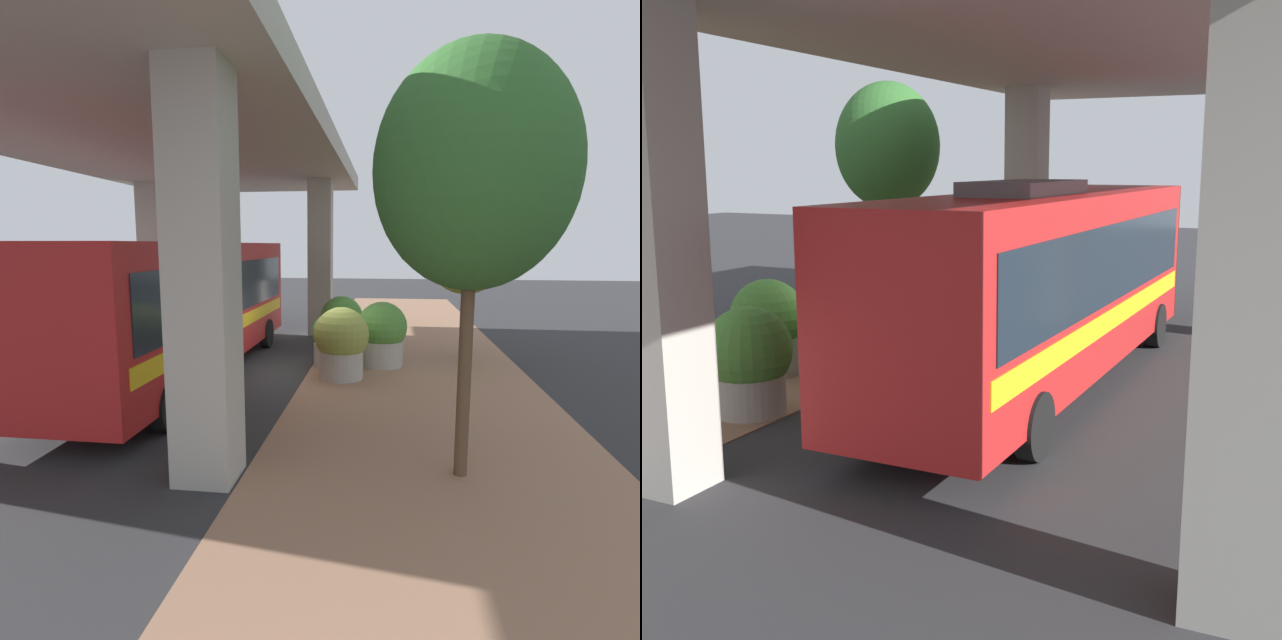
{
  "view_description": "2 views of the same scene",
  "coord_description": "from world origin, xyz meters",
  "views": [
    {
      "loc": [
        -2.18,
        13.3,
        3.56
      ],
      "look_at": [
        -0.12,
        -1.68,
        1.28
      ],
      "focal_mm": 28.0,
      "sensor_mm": 36.0,
      "label": 1
    },
    {
      "loc": [
        8.15,
        -13.6,
        4.15
      ],
      "look_at": [
        1.74,
        -0.19,
        1.23
      ],
      "focal_mm": 45.0,
      "sensor_mm": 36.0,
      "label": 2
    }
  ],
  "objects": [
    {
      "name": "street_tree_near",
      "position": [
        -3.35,
        5.75,
        4.6
      ],
      "size": [
        2.87,
        2.87,
        6.33
      ],
      "color": "brown",
      "rests_on": "ground"
    },
    {
      "name": "planter_extra",
      "position": [
        -0.55,
        -1.02,
        0.79
      ],
      "size": [
        1.15,
        1.15,
        1.59
      ],
      "color": "#ADA89E",
      "rests_on": "ground"
    },
    {
      "name": "planter_back",
      "position": [
        -2.01,
        -1.24,
        0.96
      ],
      "size": [
        1.47,
        1.47,
        1.92
      ],
      "color": "#ADA89E",
      "rests_on": "ground"
    },
    {
      "name": "planter_front",
      "position": [
        -0.62,
        -3.47,
        0.93
      ],
      "size": [
        1.45,
        1.45,
        1.84
      ],
      "color": "#ADA89E",
      "rests_on": "ground"
    },
    {
      "name": "ground_plane",
      "position": [
        0.0,
        0.0,
        0.0
      ],
      "size": [
        80.0,
        80.0,
        0.0
      ],
      "primitive_type": "plane",
      "color": "#2D2D30",
      "rests_on": "ground"
    },
    {
      "name": "sidewalk_strip",
      "position": [
        -3.0,
        0.0,
        0.01
      ],
      "size": [
        6.0,
        40.0,
        0.02
      ],
      "color": "#936B51",
      "rests_on": "ground"
    },
    {
      "name": "fire_hydrant",
      "position": [
        -1.65,
        -5.66,
        0.57
      ],
      "size": [
        0.5,
        0.24,
        1.12
      ],
      "color": "gold",
      "rests_on": "ground"
    },
    {
      "name": "planter_middle",
      "position": [
        -0.97,
        0.34,
        1.0
      ],
      "size": [
        1.47,
        1.47,
        1.94
      ],
      "color": "#ADA89E",
      "rests_on": "ground"
    },
    {
      "name": "overpass",
      "position": [
        4.0,
        0.0,
        5.87
      ],
      "size": [
        9.4,
        20.67,
        6.65
      ],
      "color": "#ADA89E",
      "rests_on": "ground"
    },
    {
      "name": "street_tree_far",
      "position": [
        -4.52,
        -2.54,
        3.67
      ],
      "size": [
        2.72,
        2.72,
        5.31
      ],
      "color": "brown",
      "rests_on": "ground"
    },
    {
      "name": "bus",
      "position": [
        3.2,
        0.42,
        2.09
      ],
      "size": [
        2.69,
        11.77,
        3.86
      ],
      "color": "#B21E1E",
      "rests_on": "ground"
    }
  ]
}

